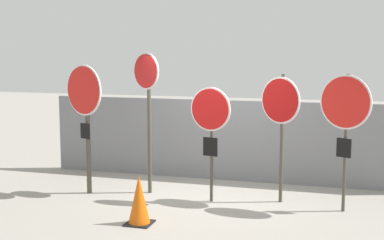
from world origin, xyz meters
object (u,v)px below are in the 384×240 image
stop_sign_0 (85,104)px  traffic_cone_0 (139,200)px  stop_sign_2 (211,118)px  stop_sign_4 (345,110)px  stop_sign_3 (281,109)px  stop_sign_1 (147,93)px

stop_sign_0 → traffic_cone_0: bearing=-17.6°
stop_sign_2 → stop_sign_4: size_ratio=0.89×
stop_sign_2 → stop_sign_3: (1.14, 0.31, 0.16)m
stop_sign_2 → stop_sign_4: bearing=14.7°
stop_sign_2 → stop_sign_1: bearing=-178.2°
stop_sign_1 → stop_sign_2: size_ratio=1.29×
stop_sign_1 → stop_sign_4: bearing=25.0°
stop_sign_1 → stop_sign_2: 1.32m
stop_sign_0 → stop_sign_2: (2.30, 0.11, -0.18)m
stop_sign_0 → traffic_cone_0: 2.41m
stop_sign_2 → stop_sign_4: (2.19, 0.05, 0.20)m
stop_sign_2 → traffic_cone_0: size_ratio=2.64×
stop_sign_3 → stop_sign_4: stop_sign_4 is taller
stop_sign_2 → traffic_cone_0: 1.95m
stop_sign_0 → stop_sign_3: (3.44, 0.42, -0.02)m
stop_sign_1 → stop_sign_3: size_ratio=1.16×
stop_sign_1 → stop_sign_3: (2.38, 0.06, -0.23)m
stop_sign_4 → stop_sign_1: bearing=-157.9°
stop_sign_0 → stop_sign_4: (4.49, 0.16, 0.01)m
stop_sign_2 → stop_sign_3: 1.19m
stop_sign_2 → stop_sign_0: bearing=-164.0°
stop_sign_2 → stop_sign_3: bearing=28.4°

